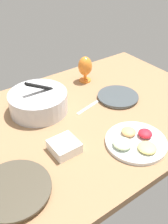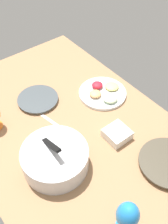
{
  "view_description": "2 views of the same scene",
  "coord_description": "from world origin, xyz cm",
  "px_view_note": "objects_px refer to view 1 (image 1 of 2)",
  "views": [
    {
      "loc": [
        -63.49,
        -89.86,
        83.34
      ],
      "look_at": [
        -0.82,
        -2.99,
        5.45
      ],
      "focal_mm": 40.78,
      "sensor_mm": 36.0,
      "label": 1
    },
    {
      "loc": [
        -79.85,
        51.6,
        113.5
      ],
      "look_at": [
        -0.19,
        -10.45,
        5.45
      ],
      "focal_mm": 42.88,
      "sensor_mm": 36.0,
      "label": 2
    }
  ],
  "objects_px": {
    "mixing_bowl": "(38,101)",
    "fruit_platter": "(136,141)",
    "dinner_plate_left": "(14,190)",
    "square_bowl_white": "(64,146)",
    "hurricane_glass_orange": "(85,67)",
    "dinner_plate_right": "(118,97)"
  },
  "relations": [
    {
      "from": "dinner_plate_left",
      "to": "fruit_platter",
      "type": "distance_m",
      "value": 0.58
    },
    {
      "from": "dinner_plate_right",
      "to": "square_bowl_white",
      "type": "bearing_deg",
      "value": -159.41
    },
    {
      "from": "dinner_plate_left",
      "to": "mixing_bowl",
      "type": "bearing_deg",
      "value": 52.2
    },
    {
      "from": "dinner_plate_left",
      "to": "mixing_bowl",
      "type": "distance_m",
      "value": 0.55
    },
    {
      "from": "fruit_platter",
      "to": "hurricane_glass_orange",
      "type": "bearing_deg",
      "value": 75.25
    },
    {
      "from": "fruit_platter",
      "to": "hurricane_glass_orange",
      "type": "height_order",
      "value": "hurricane_glass_orange"
    },
    {
      "from": "dinner_plate_right",
      "to": "hurricane_glass_orange",
      "type": "xyz_separation_m",
      "value": [
        -0.03,
        0.29,
        0.09
      ]
    },
    {
      "from": "dinner_plate_left",
      "to": "square_bowl_white",
      "type": "bearing_deg",
      "value": 16.17
    },
    {
      "from": "mixing_bowl",
      "to": "fruit_platter",
      "type": "xyz_separation_m",
      "value": [
        0.24,
        -0.51,
        -0.04
      ]
    },
    {
      "from": "mixing_bowl",
      "to": "square_bowl_white",
      "type": "relative_size",
      "value": 2.7
    },
    {
      "from": "hurricane_glass_orange",
      "to": "square_bowl_white",
      "type": "bearing_deg",
      "value": -134.2
    },
    {
      "from": "dinner_plate_left",
      "to": "square_bowl_white",
      "type": "distance_m",
      "value": 0.29
    },
    {
      "from": "square_bowl_white",
      "to": "hurricane_glass_orange",
      "type": "bearing_deg",
      "value": 45.8
    },
    {
      "from": "hurricane_glass_orange",
      "to": "square_bowl_white",
      "type": "relative_size",
      "value": 1.4
    },
    {
      "from": "dinner_plate_left",
      "to": "mixing_bowl",
      "type": "height_order",
      "value": "mixing_bowl"
    },
    {
      "from": "fruit_platter",
      "to": "dinner_plate_left",
      "type": "bearing_deg",
      "value": 172.28
    },
    {
      "from": "mixing_bowl",
      "to": "fruit_platter",
      "type": "bearing_deg",
      "value": -64.82
    },
    {
      "from": "dinner_plate_right",
      "to": "hurricane_glass_orange",
      "type": "relative_size",
      "value": 1.43
    },
    {
      "from": "dinner_plate_right",
      "to": "square_bowl_white",
      "type": "xyz_separation_m",
      "value": [
        -0.5,
        -0.19,
        0.02
      ]
    },
    {
      "from": "dinner_plate_right",
      "to": "fruit_platter",
      "type": "xyz_separation_m",
      "value": [
        -0.2,
        -0.35,
        0.01
      ]
    },
    {
      "from": "fruit_platter",
      "to": "square_bowl_white",
      "type": "xyz_separation_m",
      "value": [
        -0.3,
        0.16,
        0.01
      ]
    },
    {
      "from": "dinner_plate_left",
      "to": "fruit_platter",
      "type": "height_order",
      "value": "fruit_platter"
    }
  ]
}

